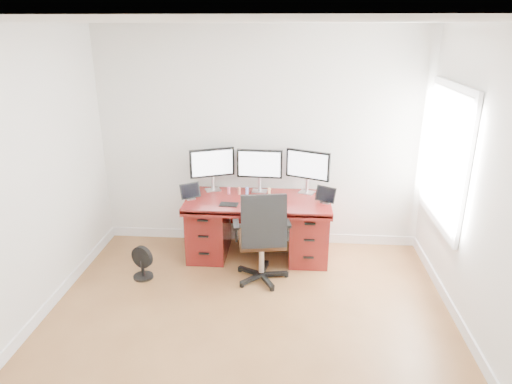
# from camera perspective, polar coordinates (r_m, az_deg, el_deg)

# --- Properties ---
(ground) EXTENTS (4.50, 4.50, 0.00)m
(ground) POSITION_cam_1_polar(r_m,az_deg,el_deg) (4.19, -1.67, -19.64)
(ground) COLOR brown
(ground) RESTS_ON ground
(back_wall) EXTENTS (4.00, 0.10, 2.70)m
(back_wall) POSITION_cam_1_polar(r_m,az_deg,el_deg) (5.62, 0.59, 6.47)
(back_wall) COLOR white
(back_wall) RESTS_ON ground
(right_wall) EXTENTS (0.10, 4.50, 2.70)m
(right_wall) POSITION_cam_1_polar(r_m,az_deg,el_deg) (3.92, 28.78, -2.23)
(right_wall) COLOR white
(right_wall) RESTS_ON ground
(desk) EXTENTS (1.70, 0.80, 0.75)m
(desk) POSITION_cam_1_polar(r_m,az_deg,el_deg) (5.53, 0.26, -4.16)
(desk) COLOR #571311
(desk) RESTS_ON ground
(office_chair) EXTENTS (0.66, 0.66, 1.08)m
(office_chair) POSITION_cam_1_polar(r_m,az_deg,el_deg) (5.01, 0.75, -7.52)
(office_chair) COLOR black
(office_chair) RESTS_ON ground
(floor_fan) EXTENTS (0.26, 0.22, 0.38)m
(floor_fan) POSITION_cam_1_polar(r_m,az_deg,el_deg) (5.30, -14.05, -8.62)
(floor_fan) COLOR black
(floor_fan) RESTS_ON ground
(monitor_left) EXTENTS (0.52, 0.24, 0.53)m
(monitor_left) POSITION_cam_1_polar(r_m,az_deg,el_deg) (5.58, -5.50, 3.47)
(monitor_left) COLOR silver
(monitor_left) RESTS_ON desk
(monitor_center) EXTENTS (0.55, 0.15, 0.53)m
(monitor_center) POSITION_cam_1_polar(r_m,az_deg,el_deg) (5.51, 0.45, 3.36)
(monitor_center) COLOR silver
(monitor_center) RESTS_ON desk
(monitor_right) EXTENTS (0.52, 0.25, 0.53)m
(monitor_right) POSITION_cam_1_polar(r_m,az_deg,el_deg) (5.51, 6.49, 3.20)
(monitor_right) COLOR silver
(monitor_right) RESTS_ON desk
(tablet_left) EXTENTS (0.24, 0.19, 0.19)m
(tablet_left) POSITION_cam_1_polar(r_m,az_deg,el_deg) (5.41, -8.24, -0.01)
(tablet_left) COLOR silver
(tablet_left) RESTS_ON desk
(tablet_right) EXTENTS (0.24, 0.18, 0.19)m
(tablet_right) POSITION_cam_1_polar(r_m,az_deg,el_deg) (5.30, 8.69, -0.46)
(tablet_right) COLOR silver
(tablet_right) RESTS_ON desk
(keyboard) EXTENTS (0.30, 0.15, 0.01)m
(keyboard) POSITION_cam_1_polar(r_m,az_deg,el_deg) (5.22, 0.76, -1.43)
(keyboard) COLOR white
(keyboard) RESTS_ON desk
(trackpad) EXTENTS (0.16, 0.16, 0.01)m
(trackpad) POSITION_cam_1_polar(r_m,az_deg,el_deg) (5.21, 2.75, -1.55)
(trackpad) COLOR #B6B8BD
(trackpad) RESTS_ON desk
(drawing_tablet) EXTENTS (0.22, 0.15, 0.01)m
(drawing_tablet) POSITION_cam_1_polar(r_m,az_deg,el_deg) (5.21, -3.43, -1.56)
(drawing_tablet) COLOR black
(drawing_tablet) RESTS_ON desk
(phone) EXTENTS (0.14, 0.08, 0.01)m
(phone) POSITION_cam_1_polar(r_m,az_deg,el_deg) (5.34, 0.09, -0.95)
(phone) COLOR black
(phone) RESTS_ON desk
(figurine_pink) EXTENTS (0.04, 0.04, 0.09)m
(figurine_pink) POSITION_cam_1_polar(r_m,az_deg,el_deg) (5.53, -3.43, 0.27)
(figurine_pink) COLOR #EB6682
(figurine_pink) RESTS_ON desk
(figurine_brown) EXTENTS (0.04, 0.04, 0.09)m
(figurine_brown) POSITION_cam_1_polar(r_m,az_deg,el_deg) (5.51, -2.13, 0.23)
(figurine_brown) COLOR #945041
(figurine_brown) RESTS_ON desk
(figurine_blue) EXTENTS (0.04, 0.04, 0.09)m
(figurine_blue) POSITION_cam_1_polar(r_m,az_deg,el_deg) (5.50, -1.13, 0.21)
(figurine_blue) COLOR #698BE3
(figurine_blue) RESTS_ON desk
(figurine_yellow) EXTENTS (0.04, 0.04, 0.09)m
(figurine_yellow) POSITION_cam_1_polar(r_m,az_deg,el_deg) (5.48, 1.66, 0.13)
(figurine_yellow) COLOR #E4B97A
(figurine_yellow) RESTS_ON desk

